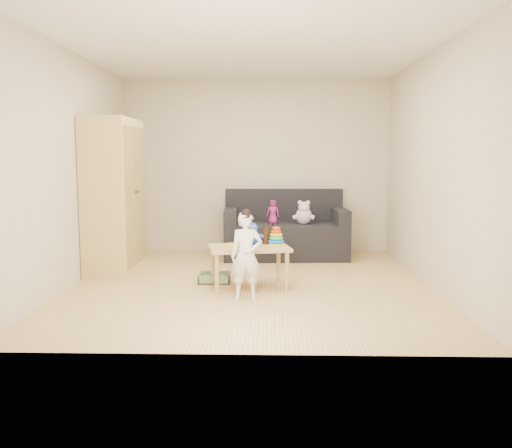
{
  "coord_description": "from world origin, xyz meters",
  "views": [
    {
      "loc": [
        0.21,
        -6.03,
        1.42
      ],
      "look_at": [
        0.05,
        0.25,
        0.65
      ],
      "focal_mm": 38.0,
      "sensor_mm": 36.0,
      "label": 1
    }
  ],
  "objects_px": {
    "play_table": "(249,267)",
    "wardrobe": "(114,196)",
    "sofa": "(285,241)",
    "toddler": "(246,257)"
  },
  "relations": [
    {
      "from": "sofa",
      "to": "toddler",
      "type": "relative_size",
      "value": 2.01
    },
    {
      "from": "wardrobe",
      "to": "sofa",
      "type": "distance_m",
      "value": 2.48
    },
    {
      "from": "wardrobe",
      "to": "play_table",
      "type": "relative_size",
      "value": 2.19
    },
    {
      "from": "wardrobe",
      "to": "play_table",
      "type": "height_order",
      "value": "wardrobe"
    },
    {
      "from": "sofa",
      "to": "wardrobe",
      "type": "bearing_deg",
      "value": -157.95
    },
    {
      "from": "play_table",
      "to": "toddler",
      "type": "bearing_deg",
      "value": -91.16
    },
    {
      "from": "play_table",
      "to": "wardrobe",
      "type": "bearing_deg",
      "value": 154.47
    },
    {
      "from": "wardrobe",
      "to": "play_table",
      "type": "xyz_separation_m",
      "value": [
        1.71,
        -0.82,
        -0.72
      ]
    },
    {
      "from": "wardrobe",
      "to": "sofa",
      "type": "xyz_separation_m",
      "value": [
        2.16,
        0.99,
        -0.71
      ]
    },
    {
      "from": "sofa",
      "to": "play_table",
      "type": "xyz_separation_m",
      "value": [
        -0.45,
        -1.81,
        -0.02
      ]
    }
  ]
}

